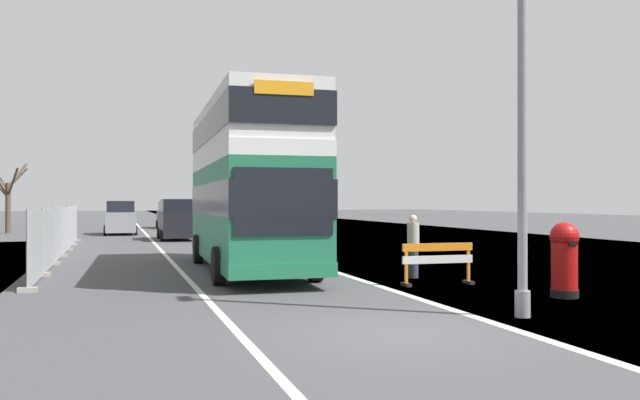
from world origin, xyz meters
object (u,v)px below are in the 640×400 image
object	(u,v)px
roadworks_barrier	(438,258)
pedestrian_at_kerb	(413,246)
car_oncoming_near	(177,221)
car_receding_mid	(120,219)
lamppost_foreground	(522,98)
double_decker_bus	(248,183)
car_receding_far	(169,216)
red_pillar_postbox	(564,256)

from	to	relation	value
roadworks_barrier	pedestrian_at_kerb	xyz separation A→B (m)	(0.07, 1.60, 0.21)
car_oncoming_near	car_receding_mid	size ratio (longest dim) A/B	1.01
lamppost_foreground	double_decker_bus	bearing A→B (deg)	109.16
double_decker_bus	car_receding_mid	distance (m)	24.56
car_oncoming_near	roadworks_barrier	bearing A→B (deg)	-78.04
roadworks_barrier	car_receding_far	bearing A→B (deg)	95.72
roadworks_barrier	car_receding_far	world-z (taller)	car_receding_far
car_receding_far	pedestrian_at_kerb	bearing A→B (deg)	-83.92
lamppost_foreground	car_receding_mid	distance (m)	34.63
lamppost_foreground	car_oncoming_near	world-z (taller)	lamppost_foreground
roadworks_barrier	car_receding_far	xyz separation A→B (m)	(-3.82, 38.13, 0.31)
car_receding_mid	red_pillar_postbox	bearing A→B (deg)	-73.70
double_decker_bus	roadworks_barrier	distance (m)	6.65
red_pillar_postbox	car_receding_far	xyz separation A→B (m)	(-5.52, 40.93, 0.06)
car_oncoming_near	lamppost_foreground	bearing A→B (deg)	-81.53
pedestrian_at_kerb	lamppost_foreground	bearing A→B (deg)	-96.93
double_decker_bus	car_oncoming_near	distance (m)	17.29
car_oncoming_near	car_receding_mid	bearing A→B (deg)	112.80
pedestrian_at_kerb	car_receding_far	bearing A→B (deg)	96.08
car_receding_far	lamppost_foreground	bearing A→B (deg)	-85.82
red_pillar_postbox	car_oncoming_near	distance (m)	25.69
car_receding_mid	car_receding_far	distance (m)	9.78
lamppost_foreground	roadworks_barrier	size ratio (longest dim) A/B	4.43
double_decker_bus	pedestrian_at_kerb	size ratio (longest dim) A/B	6.00
double_decker_bus	car_receding_far	size ratio (longest dim) A/B	2.40
double_decker_bus	lamppost_foreground	xyz separation A→B (m)	(3.32, -9.55, 1.36)
roadworks_barrier	car_receding_far	size ratio (longest dim) A/B	0.44
lamppost_foreground	red_pillar_postbox	xyz separation A→B (m)	(2.39, 1.86, -3.18)
roadworks_barrier	pedestrian_at_kerb	bearing A→B (deg)	87.50
car_oncoming_near	pedestrian_at_kerb	xyz separation A→B (m)	(4.75, -20.49, -0.17)
roadworks_barrier	lamppost_foreground	bearing A→B (deg)	-98.43
double_decker_bus	lamppost_foreground	size ratio (longest dim) A/B	1.23
car_oncoming_near	pedestrian_at_kerb	size ratio (longest dim) A/B	2.50
red_pillar_postbox	pedestrian_at_kerb	world-z (taller)	pedestrian_at_kerb
red_pillar_postbox	roadworks_barrier	size ratio (longest dim) A/B	0.87
roadworks_barrier	double_decker_bus	bearing A→B (deg)	129.39
double_decker_bus	lamppost_foreground	world-z (taller)	lamppost_foreground
red_pillar_postbox	car_receding_far	distance (m)	41.30
red_pillar_postbox	pedestrian_at_kerb	distance (m)	4.69
car_receding_mid	car_receding_far	size ratio (longest dim) A/B	0.99
double_decker_bus	roadworks_barrier	xyz separation A→B (m)	(4.01, -4.88, -2.06)
double_decker_bus	red_pillar_postbox	xyz separation A→B (m)	(5.71, -7.69, -1.81)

